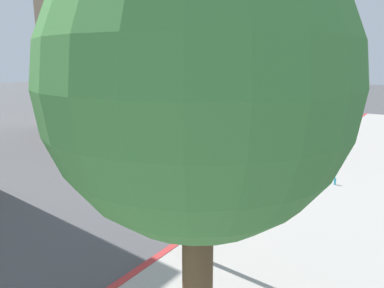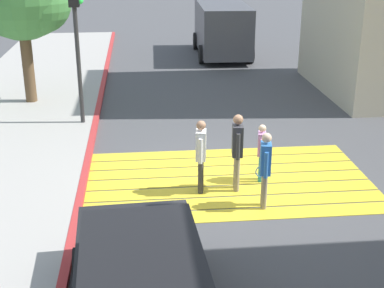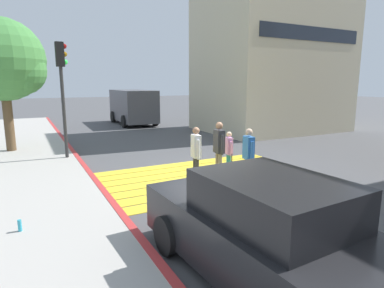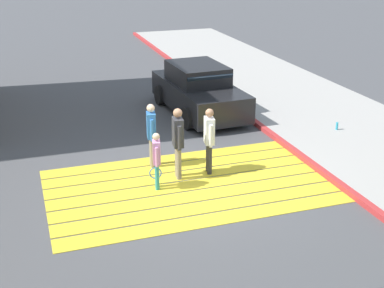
% 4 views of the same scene
% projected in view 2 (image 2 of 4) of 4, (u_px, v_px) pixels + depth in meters
% --- Properties ---
extents(ground_plane, '(120.00, 120.00, 0.00)m').
position_uv_depth(ground_plane, '(228.00, 180.00, 12.42)').
color(ground_plane, '#4C4C4F').
extents(crosswalk_stripes, '(6.40, 3.80, 0.01)m').
position_uv_depth(crosswalk_stripes, '(228.00, 180.00, 12.42)').
color(crosswalk_stripes, yellow).
rests_on(crosswalk_stripes, ground).
extents(curb_painted, '(0.16, 40.00, 0.13)m').
position_uv_depth(curb_painted, '(83.00, 184.00, 12.10)').
color(curb_painted, '#BC3333').
rests_on(curb_painted, ground).
extents(van_down_street, '(2.48, 5.26, 2.35)m').
position_uv_depth(van_down_street, '(222.00, 28.00, 24.80)').
color(van_down_street, '#4C4C51').
rests_on(van_down_street, ground).
extents(traffic_light_corner, '(0.39, 0.28, 4.24)m').
position_uv_depth(traffic_light_corner, '(76.00, 20.00, 14.88)').
color(traffic_light_corner, '#2D2D2D').
rests_on(traffic_light_corner, ground).
extents(pedestrian_adult_lead, '(0.26, 0.47, 1.61)m').
position_uv_depth(pedestrian_adult_lead, '(265.00, 165.00, 10.87)').
color(pedestrian_adult_lead, gray).
rests_on(pedestrian_adult_lead, ground).
extents(pedestrian_adult_trailing, '(0.26, 0.50, 1.72)m').
position_uv_depth(pedestrian_adult_trailing, '(237.00, 147.00, 11.62)').
color(pedestrian_adult_trailing, gray).
rests_on(pedestrian_adult_trailing, ground).
extents(pedestrian_adult_side, '(0.26, 0.47, 1.63)m').
position_uv_depth(pedestrian_adult_side, '(201.00, 151.00, 11.53)').
color(pedestrian_adult_side, '#333338').
rests_on(pedestrian_adult_side, ground).
extents(pedestrian_child_with_racket, '(0.28, 0.43, 1.34)m').
position_uv_depth(pedestrian_child_with_racket, '(261.00, 150.00, 12.13)').
color(pedestrian_child_with_racket, teal).
rests_on(pedestrian_child_with_racket, ground).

